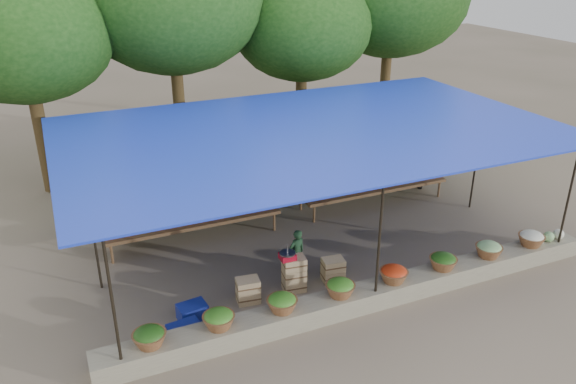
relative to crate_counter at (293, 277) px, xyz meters
name	(u,v)px	position (x,y,z in m)	size (l,w,h in m)	color
ground	(310,242)	(1.21, 1.69, -0.31)	(60.00, 60.00, 0.00)	brown
stone_curb	(371,295)	(1.21, -1.06, -0.11)	(10.60, 0.55, 0.40)	#6E6858
stall_canopy	(311,134)	(1.21, 1.75, 2.37)	(10.80, 6.60, 2.82)	black
produce_baskets	(367,281)	(1.11, -1.06, 0.25)	(8.98, 0.58, 0.34)	brown
netting_backdrop	(261,152)	(1.21, 4.84, 0.94)	(10.60, 0.06, 2.50)	#1C4A1A
tree_row	(239,10)	(1.71, 7.78, 4.39)	(16.51, 5.50, 7.12)	#3D2B16
fruit_table_left	(192,215)	(-1.28, 3.04, 0.30)	(4.21, 0.95, 0.93)	#4F321F
fruit_table_right	(372,182)	(3.72, 3.04, 0.30)	(4.21, 0.95, 0.93)	#4F321F
crate_counter	(293,277)	(0.00, 0.00, 0.00)	(2.39, 0.40, 0.77)	#A08D5B
weighing_scale	(287,256)	(-0.12, 0.00, 0.54)	(0.32, 0.32, 0.34)	red
vendor_seated	(297,253)	(0.33, 0.53, 0.22)	(0.39, 0.26, 1.07)	#1A3920
customer_left	(121,204)	(-2.81, 3.65, 0.61)	(0.90, 0.70, 1.84)	slate
customer_mid	(320,163)	(2.71, 4.15, 0.60)	(1.18, 0.68, 1.82)	slate
customer_right	(418,156)	(5.53, 3.49, 0.62)	(1.09, 0.45, 1.86)	slate
blue_crate_front	(185,333)	(-2.43, -0.70, -0.14)	(0.57, 0.41, 0.34)	navy
blue_crate_back	(192,312)	(-2.14, -0.11, -0.15)	(0.53, 0.38, 0.32)	navy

